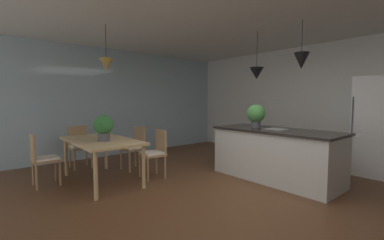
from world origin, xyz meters
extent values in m
cube|color=brown|center=(0.00, 0.00, -0.02)|extent=(10.00, 8.40, 0.04)
cube|color=silver|center=(0.00, 0.00, 2.76)|extent=(10.00, 8.40, 0.12)
cube|color=silver|center=(0.00, 3.26, 1.35)|extent=(10.00, 0.12, 2.70)
cube|color=#9EB7C6|center=(-4.06, 0.00, 1.35)|extent=(0.06, 8.40, 2.70)
cube|color=tan|center=(-2.08, -1.20, 0.72)|extent=(1.71, 0.93, 0.04)
cylinder|color=tan|center=(-2.85, -0.82, 0.36)|extent=(0.06, 0.06, 0.72)
cylinder|color=tan|center=(-1.30, -0.82, 0.36)|extent=(0.06, 0.06, 0.72)
cylinder|color=tan|center=(-2.85, -1.58, 0.36)|extent=(0.06, 0.06, 0.72)
cylinder|color=tan|center=(-1.30, -1.58, 0.36)|extent=(0.06, 0.06, 0.72)
cube|color=#A87F56|center=(-3.25, -1.20, 0.43)|extent=(0.40, 0.40, 0.04)
cube|color=white|center=(-3.25, -1.20, 0.47)|extent=(0.36, 0.36, 0.03)
cube|color=#A87F56|center=(-3.43, -1.20, 0.66)|extent=(0.03, 0.38, 0.42)
cylinder|color=#A87F56|center=(-3.08, -1.03, 0.21)|extent=(0.04, 0.04, 0.41)
cylinder|color=#A87F56|center=(-3.08, -1.37, 0.21)|extent=(0.04, 0.04, 0.41)
cylinder|color=#A87F56|center=(-3.42, -1.03, 0.21)|extent=(0.04, 0.04, 0.41)
cylinder|color=#A87F56|center=(-3.42, -1.37, 0.21)|extent=(0.04, 0.04, 0.41)
cube|color=#A87F56|center=(-2.46, -1.98, 0.43)|extent=(0.40, 0.40, 0.04)
cube|color=white|center=(-2.46, -1.98, 0.47)|extent=(0.36, 0.36, 0.03)
cube|color=#A87F56|center=(-2.46, -2.16, 0.66)|extent=(0.38, 0.03, 0.42)
cylinder|color=#A87F56|center=(-2.63, -1.81, 0.21)|extent=(0.04, 0.04, 0.41)
cylinder|color=#A87F56|center=(-2.29, -1.82, 0.21)|extent=(0.04, 0.04, 0.41)
cylinder|color=#A87F56|center=(-2.63, -2.15, 0.21)|extent=(0.04, 0.04, 0.41)
cylinder|color=#A87F56|center=(-2.29, -2.16, 0.21)|extent=(0.04, 0.04, 0.41)
cube|color=#A87F56|center=(-1.69, -0.42, 0.43)|extent=(0.43, 0.43, 0.04)
cube|color=white|center=(-1.69, -0.42, 0.47)|extent=(0.39, 0.39, 0.03)
cube|color=#A87F56|center=(-1.67, -0.24, 0.66)|extent=(0.38, 0.06, 0.42)
cylinder|color=#A87F56|center=(-1.54, -0.60, 0.21)|extent=(0.04, 0.04, 0.41)
cylinder|color=#A87F56|center=(-1.88, -0.57, 0.21)|extent=(0.04, 0.04, 0.41)
cylinder|color=#A87F56|center=(-1.51, -0.26, 0.21)|extent=(0.04, 0.04, 0.41)
cylinder|color=#A87F56|center=(-1.84, -0.23, 0.21)|extent=(0.04, 0.04, 0.41)
cube|color=#A87F56|center=(-2.46, -0.42, 0.43)|extent=(0.43, 0.43, 0.04)
cube|color=white|center=(-2.46, -0.42, 0.47)|extent=(0.39, 0.39, 0.03)
cube|color=#A87F56|center=(-2.47, -0.24, 0.66)|extent=(0.38, 0.06, 0.42)
cylinder|color=#A87F56|center=(-2.28, -0.58, 0.21)|extent=(0.04, 0.04, 0.41)
cylinder|color=#A87F56|center=(-2.62, -0.60, 0.21)|extent=(0.04, 0.04, 0.41)
cylinder|color=#A87F56|center=(-2.30, -0.24, 0.21)|extent=(0.04, 0.04, 0.41)
cylinder|color=#A87F56|center=(-2.64, -0.26, 0.21)|extent=(0.04, 0.04, 0.41)
cube|color=silver|center=(-0.21, 1.22, 0.44)|extent=(2.15, 0.88, 0.88)
cube|color=black|center=(-0.21, 1.22, 0.88)|extent=(2.21, 0.94, 0.04)
cube|color=gray|center=(-0.18, 1.22, 0.91)|extent=(0.36, 0.30, 0.01)
cube|color=silver|center=(0.87, 2.86, 0.93)|extent=(0.66, 0.64, 1.86)
cylinder|color=#4C4C4C|center=(0.58, 2.52, 0.93)|extent=(0.02, 0.02, 1.11)
cylinder|color=black|center=(-2.04, -1.09, 2.42)|extent=(0.01, 0.01, 0.57)
cone|color=olive|center=(-2.04, -1.09, 2.03)|extent=(0.23, 0.23, 0.20)
cylinder|color=black|center=(-0.64, 1.22, 2.36)|extent=(0.01, 0.01, 0.67)
cone|color=black|center=(-0.64, 1.22, 1.92)|extent=(0.26, 0.26, 0.22)
cylinder|color=black|center=(0.23, 1.22, 2.44)|extent=(0.01, 0.01, 0.52)
cone|color=black|center=(0.23, 1.22, 2.05)|extent=(0.24, 0.24, 0.26)
cylinder|color=#4C4C51|center=(-0.63, 1.22, 0.96)|extent=(0.17, 0.17, 0.12)
sphere|color=#478C42|center=(-0.63, 1.22, 1.17)|extent=(0.35, 0.35, 0.35)
cylinder|color=#4C4C51|center=(-1.88, -1.23, 0.81)|extent=(0.19, 0.19, 0.14)
sphere|color=#2D6B33|center=(-1.88, -1.23, 1.01)|extent=(0.32, 0.32, 0.32)
cylinder|color=slate|center=(-2.25, -1.08, 0.81)|extent=(0.10, 0.10, 0.14)
camera|label=1|loc=(2.29, -2.83, 1.41)|focal=23.99mm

